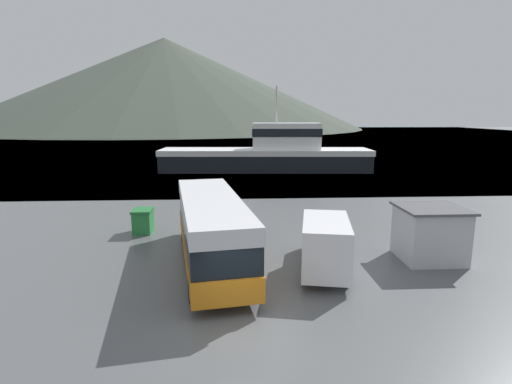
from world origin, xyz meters
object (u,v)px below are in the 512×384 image
(delivery_van, at_px, (325,243))
(small_boat, at_px, (306,158))
(storage_bin, at_px, (143,221))
(tour_bus, at_px, (211,227))
(fishing_boat, at_px, (270,153))
(dock_kiosk, at_px, (430,233))

(delivery_van, relative_size, small_boat, 1.06)
(storage_bin, bearing_deg, small_boat, 65.63)
(tour_bus, distance_m, delivery_van, 5.22)
(fishing_boat, xyz_separation_m, small_boat, (6.20, 9.43, -1.68))
(delivery_van, height_order, fishing_boat, fishing_boat)
(tour_bus, height_order, fishing_boat, fishing_boat)
(dock_kiosk, bearing_deg, tour_bus, -179.72)
(delivery_van, xyz_separation_m, storage_bin, (-9.42, 6.40, -0.58))
(dock_kiosk, relative_size, small_boat, 0.54)
(delivery_van, bearing_deg, tour_bus, 178.81)
(tour_bus, distance_m, storage_bin, 6.95)
(tour_bus, relative_size, small_boat, 1.96)
(fishing_boat, distance_m, small_boat, 11.41)
(delivery_van, relative_size, storage_bin, 3.96)
(fishing_boat, bearing_deg, small_boat, -30.18)
(fishing_boat, distance_m, storage_bin, 27.75)
(fishing_boat, relative_size, dock_kiosk, 8.61)
(storage_bin, xyz_separation_m, dock_kiosk, (14.75, -5.26, 0.59))
(small_boat, bearing_deg, delivery_van, -50.80)
(fishing_boat, bearing_deg, dock_kiosk, -167.82)
(tour_bus, height_order, delivery_van, tour_bus)
(small_boat, bearing_deg, tour_bus, -57.84)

